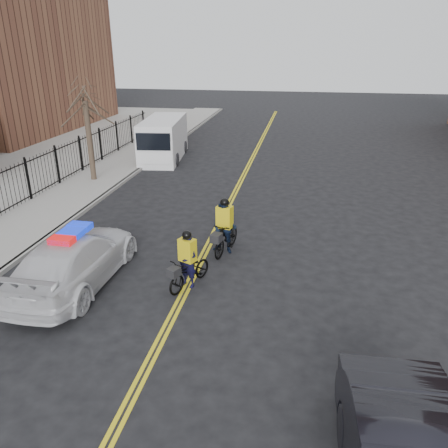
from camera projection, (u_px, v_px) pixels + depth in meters
name	position (u px, v px, depth m)	size (l,w,h in m)	color
ground	(184.00, 294.00, 12.69)	(120.00, 120.00, 0.00)	black
center_line_left	(228.00, 203.00, 19.97)	(0.10, 60.00, 0.01)	yellow
center_line_right	(231.00, 203.00, 19.95)	(0.10, 60.00, 0.01)	yellow
sidewalk	(78.00, 192.00, 21.18)	(3.00, 60.00, 0.15)	gray
curb	(107.00, 194.00, 20.93)	(0.20, 60.00, 0.15)	gray
iron_fence	(46.00, 172.00, 21.07)	(0.12, 28.00, 2.00)	black
street_tree	(86.00, 114.00, 21.69)	(3.20, 3.20, 4.80)	#3A2E22
police_cruiser	(75.00, 259.00, 13.00)	(2.22, 5.41, 1.73)	silver
cargo_van	(163.00, 140.00, 27.15)	(2.82, 6.12, 2.47)	white
cyclist_near	(188.00, 267.00, 12.89)	(1.32, 1.93, 1.80)	black
cyclist_far	(224.00, 231.00, 14.97)	(1.01, 2.03, 1.98)	black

